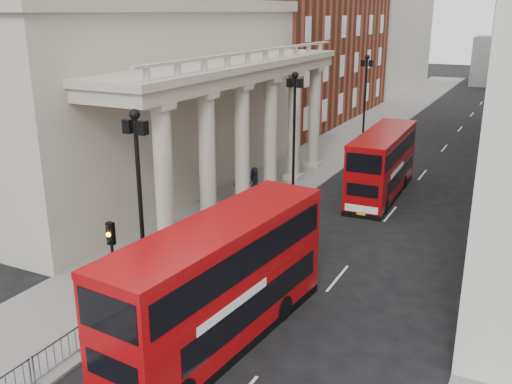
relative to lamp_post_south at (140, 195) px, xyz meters
name	(u,v)px	position (x,y,z in m)	size (l,w,h in m)	color
ground	(94,354)	(0.60, -4.00, -4.91)	(260.00, 260.00, 0.00)	black
sidewalk_west	(313,161)	(-2.40, 26.00, -4.85)	(6.00, 140.00, 0.12)	slate
kerb	(347,165)	(0.55, 26.00, -4.84)	(0.20, 140.00, 0.14)	slate
portico_building	(150,104)	(-9.90, 14.00, 1.09)	(9.00, 28.00, 12.00)	#AAA18E
brick_building	(312,21)	(-9.90, 44.00, 6.09)	(9.00, 32.00, 22.00)	brown
west_building_far	(386,24)	(-9.90, 76.00, 5.09)	(9.00, 30.00, 20.00)	#AAA18E
lamp_post_south	(140,195)	(0.00, 0.00, 0.00)	(1.05, 0.44, 8.32)	black
lamp_post_mid	(294,127)	(0.00, 16.00, 0.00)	(1.05, 0.44, 8.32)	black
lamp_post_north	(365,96)	(0.00, 32.00, 0.00)	(1.05, 0.44, 8.32)	black
traffic_light	(112,254)	(0.10, -2.02, -1.80)	(0.28, 0.33, 4.30)	black
crowd_barriers	(124,309)	(0.25, -1.77, -4.24)	(0.50, 18.75, 1.10)	gray
bus_near	(221,281)	(4.36, -1.07, -2.40)	(3.71, 11.34, 4.81)	#9D070A
bus_far	(382,163)	(5.03, 19.45, -2.60)	(2.80, 10.31, 4.42)	#900609
pedestrian_a	(163,223)	(-3.57, 6.25, -3.95)	(0.61, 0.40, 1.68)	black
pedestrian_b	(238,186)	(-3.33, 14.44, -4.02)	(0.75, 0.58, 1.54)	black
pedestrian_c	(255,180)	(-2.76, 15.79, -3.89)	(0.88, 0.57, 1.80)	black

